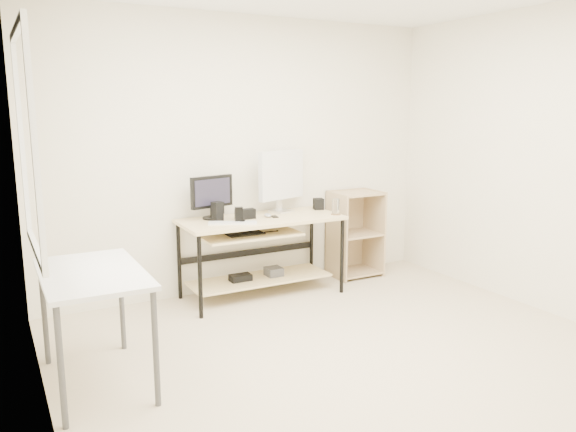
{
  "coord_description": "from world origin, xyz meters",
  "views": [
    {
      "loc": [
        -2.2,
        -2.94,
        1.75
      ],
      "look_at": [
        0.09,
        1.3,
        0.82
      ],
      "focal_mm": 35.0,
      "sensor_mm": 36.0,
      "label": 1
    }
  ],
  "objects_px": {
    "black_monitor": "(212,194)",
    "white_imac": "(281,177)",
    "side_table": "(92,283)",
    "audio_controller": "(239,215)",
    "desk": "(259,240)",
    "shelf_unit": "(353,233)"
  },
  "relations": [
    {
      "from": "shelf_unit",
      "to": "black_monitor",
      "type": "height_order",
      "value": "black_monitor"
    },
    {
      "from": "shelf_unit",
      "to": "audio_controller",
      "type": "distance_m",
      "value": 1.49
    },
    {
      "from": "side_table",
      "to": "white_imac",
      "type": "height_order",
      "value": "white_imac"
    },
    {
      "from": "black_monitor",
      "to": "white_imac",
      "type": "distance_m",
      "value": 0.73
    },
    {
      "from": "side_table",
      "to": "audio_controller",
      "type": "xyz_separation_m",
      "value": [
        1.41,
        0.95,
        0.15
      ]
    },
    {
      "from": "side_table",
      "to": "audio_controller",
      "type": "distance_m",
      "value": 1.71
    },
    {
      "from": "desk",
      "to": "white_imac",
      "type": "xyz_separation_m",
      "value": [
        0.33,
        0.18,
        0.56
      ]
    },
    {
      "from": "black_monitor",
      "to": "audio_controller",
      "type": "xyz_separation_m",
      "value": [
        0.15,
        -0.27,
        -0.16
      ]
    },
    {
      "from": "white_imac",
      "to": "side_table",
      "type": "bearing_deg",
      "value": -166.14
    },
    {
      "from": "shelf_unit",
      "to": "white_imac",
      "type": "xyz_separation_m",
      "value": [
        -0.85,
        0.01,
        0.64
      ]
    },
    {
      "from": "white_imac",
      "to": "desk",
      "type": "bearing_deg",
      "value": -170.08
    },
    {
      "from": "desk",
      "to": "shelf_unit",
      "type": "bearing_deg",
      "value": 7.77
    },
    {
      "from": "side_table",
      "to": "shelf_unit",
      "type": "xyz_separation_m",
      "value": [
        2.83,
        1.22,
        -0.22
      ]
    },
    {
      "from": "side_table",
      "to": "audio_controller",
      "type": "height_order",
      "value": "audio_controller"
    },
    {
      "from": "audio_controller",
      "to": "black_monitor",
      "type": "bearing_deg",
      "value": 137.14
    },
    {
      "from": "side_table",
      "to": "shelf_unit",
      "type": "height_order",
      "value": "shelf_unit"
    },
    {
      "from": "black_monitor",
      "to": "audio_controller",
      "type": "bearing_deg",
      "value": -76.5
    },
    {
      "from": "shelf_unit",
      "to": "audio_controller",
      "type": "xyz_separation_m",
      "value": [
        -1.42,
        -0.27,
        0.37
      ]
    },
    {
      "from": "shelf_unit",
      "to": "audio_controller",
      "type": "relative_size",
      "value": 6.37
    },
    {
      "from": "shelf_unit",
      "to": "black_monitor",
      "type": "xyz_separation_m",
      "value": [
        -1.57,
        0.0,
        0.53
      ]
    },
    {
      "from": "side_table",
      "to": "audio_controller",
      "type": "bearing_deg",
      "value": 34.03
    },
    {
      "from": "desk",
      "to": "audio_controller",
      "type": "height_order",
      "value": "audio_controller"
    }
  ]
}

